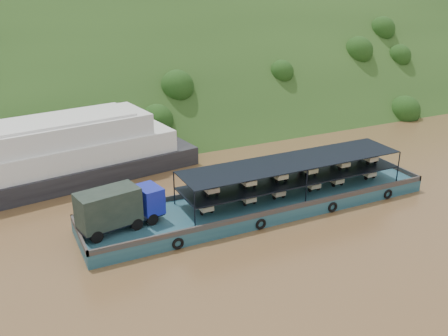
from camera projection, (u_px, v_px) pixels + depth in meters
name	position (u px, v px, depth m)	size (l,w,h in m)	color
ground	(255.00, 204.00, 50.19)	(160.00, 160.00, 0.00)	brown
hillside	(146.00, 117.00, 80.34)	(140.00, 28.00, 28.00)	#1D3814
cargo_barge	(246.00, 201.00, 47.92)	(35.07, 7.18, 4.95)	#163E4D
passenger_ferry	(37.00, 158.00, 53.62)	(36.23, 14.12, 7.15)	black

